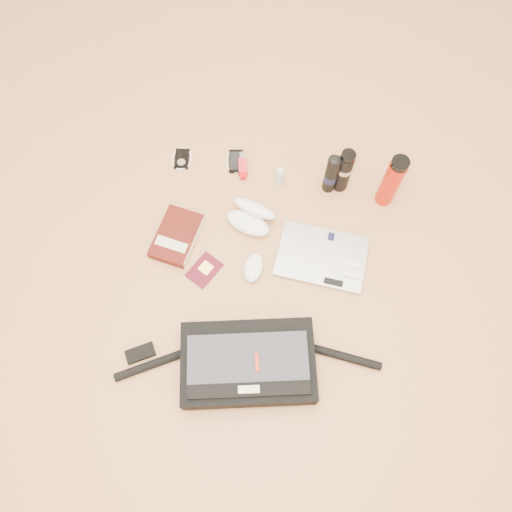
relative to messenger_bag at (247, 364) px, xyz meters
name	(u,v)px	position (x,y,z in m)	size (l,w,h in m)	color
ground	(261,283)	(-0.03, 0.32, -0.06)	(4.00, 4.00, 0.00)	#BE814F
messenger_bag	(247,364)	(0.00, 0.00, 0.00)	(0.90, 0.40, 0.13)	black
laptop	(322,257)	(0.18, 0.47, -0.05)	(0.34, 0.24, 0.03)	#A4A4A7
book	(177,236)	(-0.39, 0.42, -0.04)	(0.17, 0.24, 0.04)	#400E09
passport	(204,270)	(-0.25, 0.31, -0.06)	(0.13, 0.15, 0.01)	#470918
mouse	(253,268)	(-0.07, 0.36, -0.04)	(0.07, 0.12, 0.04)	white
sunglasses_case	(251,216)	(-0.13, 0.56, -0.02)	(0.21, 0.19, 0.10)	white
ipod	(182,159)	(-0.48, 0.77, -0.05)	(0.10, 0.11, 0.01)	black
phone	(236,161)	(-0.26, 0.81, -0.05)	(0.11, 0.12, 0.01)	black
inhaler	(243,166)	(-0.22, 0.79, -0.04)	(0.06, 0.12, 0.03)	red
spray_bottle	(280,176)	(-0.06, 0.76, -0.01)	(0.03, 0.03, 0.11)	#A3CBDF
aerosol_can	(331,174)	(0.14, 0.78, 0.05)	(0.07, 0.07, 0.21)	black
thermos_black	(344,171)	(0.18, 0.80, 0.06)	(0.06, 0.06, 0.23)	black
thermos_red	(391,181)	(0.37, 0.79, 0.08)	(0.09, 0.09, 0.27)	#AD1809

